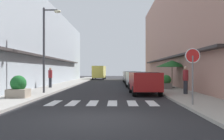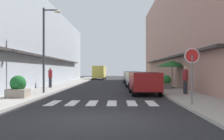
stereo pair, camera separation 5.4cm
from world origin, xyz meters
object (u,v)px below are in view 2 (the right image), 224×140
object	(u,v)px
cafe_umbrella	(172,64)
delivery_van	(99,71)
parked_car_distant	(130,75)
planter_corner	(18,88)
round_street_sign	(192,61)
street_lamp	(46,41)
pedestrian_walking_near	(185,79)
pedestrian_walking_far	(50,77)
parked_car_near	(144,81)
planter_midblock	(166,82)
parked_car_mid	(137,78)
parked_car_far	(133,76)

from	to	relation	value
cafe_umbrella	delivery_van	bearing A→B (deg)	107.55
parked_car_distant	planter_corner	xyz separation A→B (m)	(-7.15, -21.46, -0.28)
round_street_sign	street_lamp	xyz separation A→B (m)	(-7.85, 6.06, 1.55)
pedestrian_walking_near	pedestrian_walking_far	world-z (taller)	pedestrian_walking_near
cafe_umbrella	pedestrian_walking_near	xyz separation A→B (m)	(-0.39, -5.98, -1.13)
planter_corner	parked_car_near	bearing A→B (deg)	23.80
parked_car_distant	street_lamp	xyz separation A→B (m)	(-6.42, -18.34, 2.60)
parked_car_distant	cafe_umbrella	size ratio (longest dim) A/B	1.59
street_lamp	pedestrian_walking_far	size ratio (longest dim) A/B	3.27
delivery_van	planter_midblock	distance (m)	26.95
delivery_van	pedestrian_walking_far	world-z (taller)	delivery_van
parked_car_distant	delivery_van	world-z (taller)	delivery_van
parked_car_mid	cafe_umbrella	size ratio (longest dim) A/B	1.44
parked_car_far	parked_car_distant	distance (m)	6.44
parked_car_far	parked_car_near	bearing A→B (deg)	-90.00
pedestrian_walking_far	planter_midblock	bearing A→B (deg)	-11.64
parked_car_mid	planter_midblock	size ratio (longest dim) A/B	3.59
planter_corner	pedestrian_walking_far	bearing A→B (deg)	92.26
parked_car_distant	street_lamp	bearing A→B (deg)	-109.30
parked_car_distant	cafe_umbrella	world-z (taller)	cafe_umbrella
parked_car_mid	parked_car_distant	distance (m)	12.16
parked_car_distant	planter_midblock	size ratio (longest dim) A/B	3.95
parked_car_distant	parked_car_far	bearing A→B (deg)	-90.00
planter_midblock	pedestrian_walking_far	world-z (taller)	pedestrian_walking_far
parked_car_near	parked_car_mid	distance (m)	6.15
cafe_umbrella	parked_car_near	bearing A→B (deg)	-119.06
parked_car_mid	planter_midblock	bearing A→B (deg)	-50.64
parked_car_mid	parked_car_distant	xyz separation A→B (m)	(0.00, 12.16, 0.00)
parked_car_distant	planter_corner	world-z (taller)	parked_car_distant
parked_car_distant	pedestrian_walking_far	bearing A→B (deg)	-119.83
planter_midblock	pedestrian_walking_far	size ratio (longest dim) A/B	0.65
parked_car_near	delivery_van	xyz separation A→B (m)	(-4.85, 29.62, 0.48)
parked_car_far	round_street_sign	world-z (taller)	round_street_sign
round_street_sign	pedestrian_walking_near	distance (m)	5.48
parked_car_distant	delivery_van	bearing A→B (deg)	113.22
delivery_van	pedestrian_walking_near	xyz separation A→B (m)	(7.33, -30.42, -0.38)
parked_car_near	round_street_sign	distance (m)	6.35
parked_car_far	street_lamp	world-z (taller)	street_lamp
parked_car_near	parked_car_mid	world-z (taller)	same
parked_car_mid	planter_midblock	world-z (taller)	parked_car_mid
parked_car_far	pedestrian_walking_near	bearing A→B (deg)	-78.92
parked_car_far	street_lamp	distance (m)	13.77
planter_midblock	pedestrian_walking_far	bearing A→B (deg)	170.14
parked_car_far	planter_corner	bearing A→B (deg)	-115.46
cafe_umbrella	round_street_sign	bearing A→B (deg)	-97.35
delivery_van	cafe_umbrella	world-z (taller)	cafe_umbrella
street_lamp	pedestrian_walking_far	distance (m)	5.95
planter_midblock	pedestrian_walking_near	distance (m)	4.42
parked_car_far	parked_car_distant	xyz separation A→B (m)	(0.00, 6.44, -0.00)
planter_corner	pedestrian_walking_far	size ratio (longest dim) A/B	0.70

